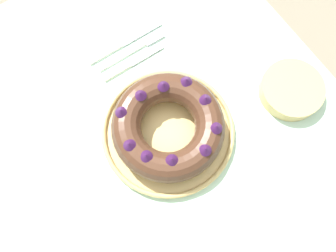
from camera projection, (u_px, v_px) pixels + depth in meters
ground_plane at (166, 183)px, 1.54m from camera, size 8.00×8.00×0.00m
dining_table at (165, 154)px, 0.91m from camera, size 1.20×0.95×0.76m
serving_dish at (168, 131)px, 0.81m from camera, size 0.33×0.33×0.02m
bundt_cake at (168, 126)px, 0.76m from camera, size 0.27×0.27×0.08m
fork at (136, 48)px, 0.88m from camera, size 0.02×0.20×0.01m
serving_knife at (120, 45)px, 0.88m from camera, size 0.02×0.23×0.01m
cake_knife at (129, 64)px, 0.87m from camera, size 0.02×0.18×0.01m
side_bowl at (291, 90)px, 0.83m from camera, size 0.16×0.16×0.04m
napkin at (223, 243)px, 0.74m from camera, size 0.18×0.13×0.00m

